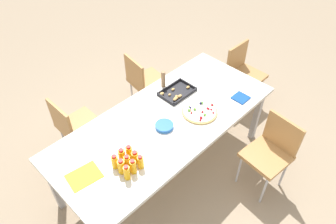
{
  "coord_description": "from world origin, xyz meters",
  "views": [
    {
      "loc": [
        -1.51,
        -1.52,
        2.88
      ],
      "look_at": [
        0.08,
        0.04,
        0.78
      ],
      "focal_mm": 33.83,
      "sensor_mm": 36.0,
      "label": 1
    }
  ],
  "objects_px": {
    "juice_bottle_0": "(127,173)",
    "plate_stack": "(164,126)",
    "juice_bottle_1": "(133,167)",
    "juice_bottle_2": "(140,162)",
    "chair_end": "(243,71)",
    "juice_bottle_8": "(129,152)",
    "juice_bottle_7": "(122,156)",
    "fruit_pizza": "(200,111)",
    "chair_far_right": "(143,80)",
    "party_table": "(165,124)",
    "chair_near_right": "(272,150)",
    "chair_far_left": "(74,125)",
    "napkin_stack": "(241,98)",
    "cardboard_tube": "(163,79)",
    "juice_bottle_3": "(121,166)",
    "juice_bottle_6": "(115,162)",
    "juice_bottle_4": "(127,162)",
    "juice_bottle_5": "(135,157)",
    "snack_tray": "(177,93)",
    "paper_folder": "(84,176)"
  },
  "relations": [
    {
      "from": "party_table",
      "to": "juice_bottle_1",
      "type": "relative_size",
      "value": 15.45
    },
    {
      "from": "chair_far_right",
      "to": "napkin_stack",
      "type": "height_order",
      "value": "chair_far_right"
    },
    {
      "from": "cardboard_tube",
      "to": "plate_stack",
      "type": "bearing_deg",
      "value": -134.08
    },
    {
      "from": "juice_bottle_1",
      "to": "fruit_pizza",
      "type": "height_order",
      "value": "juice_bottle_1"
    },
    {
      "from": "juice_bottle_2",
      "to": "juice_bottle_6",
      "type": "xyz_separation_m",
      "value": [
        -0.15,
        0.15,
        0.0
      ]
    },
    {
      "from": "juice_bottle_7",
      "to": "chair_far_right",
      "type": "bearing_deg",
      "value": 41.44
    },
    {
      "from": "juice_bottle_0",
      "to": "chair_far_left",
      "type": "bearing_deg",
      "value": 82.78
    },
    {
      "from": "juice_bottle_3",
      "to": "juice_bottle_4",
      "type": "height_order",
      "value": "juice_bottle_3"
    },
    {
      "from": "juice_bottle_6",
      "to": "cardboard_tube",
      "type": "distance_m",
      "value": 1.13
    },
    {
      "from": "chair_far_right",
      "to": "juice_bottle_8",
      "type": "relative_size",
      "value": 6.28
    },
    {
      "from": "juice_bottle_0",
      "to": "napkin_stack",
      "type": "height_order",
      "value": "juice_bottle_0"
    },
    {
      "from": "juice_bottle_8",
      "to": "paper_folder",
      "type": "height_order",
      "value": "juice_bottle_8"
    },
    {
      "from": "party_table",
      "to": "juice_bottle_3",
      "type": "bearing_deg",
      "value": -165.53
    },
    {
      "from": "chair_far_right",
      "to": "cardboard_tube",
      "type": "relative_size",
      "value": 4.36
    },
    {
      "from": "chair_end",
      "to": "juice_bottle_6",
      "type": "bearing_deg",
      "value": 6.44
    },
    {
      "from": "juice_bottle_5",
      "to": "plate_stack",
      "type": "height_order",
      "value": "juice_bottle_5"
    },
    {
      "from": "juice_bottle_8",
      "to": "juice_bottle_6",
      "type": "bearing_deg",
      "value": -179.89
    },
    {
      "from": "chair_far_right",
      "to": "napkin_stack",
      "type": "relative_size",
      "value": 5.53
    },
    {
      "from": "juice_bottle_4",
      "to": "paper_folder",
      "type": "height_order",
      "value": "juice_bottle_4"
    },
    {
      "from": "juice_bottle_8",
      "to": "fruit_pizza",
      "type": "distance_m",
      "value": 0.84
    },
    {
      "from": "juice_bottle_4",
      "to": "juice_bottle_2",
      "type": "bearing_deg",
      "value": -44.93
    },
    {
      "from": "chair_near_right",
      "to": "juice_bottle_0",
      "type": "relative_size",
      "value": 5.51
    },
    {
      "from": "chair_far_right",
      "to": "fruit_pizza",
      "type": "bearing_deg",
      "value": -1.91
    },
    {
      "from": "chair_far_left",
      "to": "napkin_stack",
      "type": "distance_m",
      "value": 1.76
    },
    {
      "from": "juice_bottle_1",
      "to": "juice_bottle_2",
      "type": "height_order",
      "value": "juice_bottle_1"
    },
    {
      "from": "juice_bottle_7",
      "to": "snack_tray",
      "type": "relative_size",
      "value": 0.42
    },
    {
      "from": "juice_bottle_1",
      "to": "fruit_pizza",
      "type": "xyz_separation_m",
      "value": [
        0.92,
        0.08,
        -0.06
      ]
    },
    {
      "from": "juice_bottle_0",
      "to": "juice_bottle_7",
      "type": "xyz_separation_m",
      "value": [
        0.08,
        0.16,
        -0.0
      ]
    },
    {
      "from": "juice_bottle_5",
      "to": "juice_bottle_8",
      "type": "height_order",
      "value": "juice_bottle_8"
    },
    {
      "from": "chair_near_right",
      "to": "juice_bottle_0",
      "type": "distance_m",
      "value": 1.47
    },
    {
      "from": "party_table",
      "to": "juice_bottle_2",
      "type": "distance_m",
      "value": 0.6
    },
    {
      "from": "plate_stack",
      "to": "napkin_stack",
      "type": "bearing_deg",
      "value": -17.54
    },
    {
      "from": "juice_bottle_3",
      "to": "juice_bottle_5",
      "type": "bearing_deg",
      "value": -0.88
    },
    {
      "from": "chair_near_right",
      "to": "juice_bottle_2",
      "type": "relative_size",
      "value": 6.0
    },
    {
      "from": "juice_bottle_7",
      "to": "juice_bottle_8",
      "type": "height_order",
      "value": "juice_bottle_7"
    },
    {
      "from": "juice_bottle_0",
      "to": "plate_stack",
      "type": "bearing_deg",
      "value": 17.19
    },
    {
      "from": "chair_end",
      "to": "juice_bottle_8",
      "type": "distance_m",
      "value": 2.07
    },
    {
      "from": "party_table",
      "to": "chair_end",
      "type": "xyz_separation_m",
      "value": [
        1.5,
        0.11,
        -0.2
      ]
    },
    {
      "from": "chair_far_right",
      "to": "plate_stack",
      "type": "xyz_separation_m",
      "value": [
        -0.57,
        -0.94,
        0.28
      ]
    },
    {
      "from": "juice_bottle_8",
      "to": "chair_far_right",
      "type": "bearing_deg",
      "value": 43.55
    },
    {
      "from": "juice_bottle_1",
      "to": "juice_bottle_6",
      "type": "bearing_deg",
      "value": 115.89
    },
    {
      "from": "juice_bottle_1",
      "to": "juice_bottle_4",
      "type": "height_order",
      "value": "juice_bottle_1"
    },
    {
      "from": "juice_bottle_6",
      "to": "juice_bottle_7",
      "type": "relative_size",
      "value": 0.96
    },
    {
      "from": "cardboard_tube",
      "to": "juice_bottle_3",
      "type": "bearing_deg",
      "value": -151.75
    },
    {
      "from": "party_table",
      "to": "chair_far_right",
      "type": "height_order",
      "value": "chair_far_right"
    },
    {
      "from": "juice_bottle_3",
      "to": "juice_bottle_5",
      "type": "relative_size",
      "value": 1.14
    },
    {
      "from": "chair_far_left",
      "to": "snack_tray",
      "type": "height_order",
      "value": "chair_far_left"
    },
    {
      "from": "juice_bottle_3",
      "to": "cardboard_tube",
      "type": "relative_size",
      "value": 0.79
    },
    {
      "from": "plate_stack",
      "to": "fruit_pizza",
      "type": "bearing_deg",
      "value": -14.97
    },
    {
      "from": "juice_bottle_2",
      "to": "juice_bottle_8",
      "type": "height_order",
      "value": "juice_bottle_2"
    }
  ]
}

